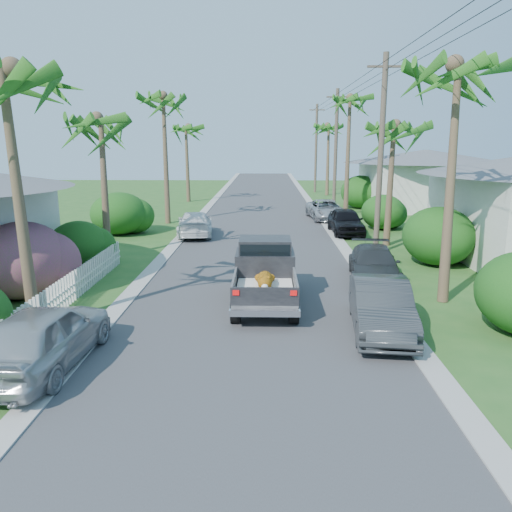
{
  "coord_description": "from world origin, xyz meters",
  "views": [
    {
      "loc": [
        0.39,
        -10.16,
        5.17
      ],
      "look_at": [
        0.07,
        6.35,
        1.4
      ],
      "focal_mm": 35.0,
      "sensor_mm": 36.0,
      "label": 1
    }
  ],
  "objects_px": {
    "parked_car_rf": "(346,221)",
    "palm_r_c": "(350,99)",
    "parked_car_rn": "(381,307)",
    "parked_car_rd": "(326,210)",
    "palm_r_d": "(329,126)",
    "parked_car_rm": "(374,265)",
    "utility_pole_d": "(316,148)",
    "pickup_truck": "(265,271)",
    "palm_l_c": "(163,97)",
    "utility_pole_b": "(381,155)",
    "palm_l_a": "(5,71)",
    "house_right_far": "(424,182)",
    "utility_pole_c": "(336,150)",
    "parked_car_lf": "(195,224)",
    "palm_r_a": "(461,66)",
    "parked_car_ln": "(44,337)",
    "palm_r_b": "(394,126)",
    "palm_l_b": "(100,119)",
    "palm_l_d": "(186,127)"
  },
  "relations": [
    {
      "from": "palm_r_a",
      "to": "palm_r_b",
      "type": "relative_size",
      "value": 1.21
    },
    {
      "from": "palm_r_d",
      "to": "utility_pole_d",
      "type": "bearing_deg",
      "value": 106.7
    },
    {
      "from": "parked_car_rm",
      "to": "house_right_far",
      "type": "relative_size",
      "value": 0.49
    },
    {
      "from": "parked_car_rn",
      "to": "parked_car_rd",
      "type": "xyz_separation_m",
      "value": [
        0.93,
        20.68,
        -0.06
      ]
    },
    {
      "from": "house_right_far",
      "to": "utility_pole_c",
      "type": "xyz_separation_m",
      "value": [
        -7.4,
        -2.0,
        2.48
      ]
    },
    {
      "from": "pickup_truck",
      "to": "palm_r_d",
      "type": "distance_m",
      "value": 35.16
    },
    {
      "from": "palm_r_c",
      "to": "parked_car_rm",
      "type": "bearing_deg",
      "value": -95.47
    },
    {
      "from": "parked_car_rd",
      "to": "pickup_truck",
      "type": "bearing_deg",
      "value": -108.66
    },
    {
      "from": "parked_car_rn",
      "to": "palm_l_d",
      "type": "distance_m",
      "value": 33.05
    },
    {
      "from": "palm_l_d",
      "to": "palm_r_a",
      "type": "bearing_deg",
      "value": -65.43
    },
    {
      "from": "parked_car_rm",
      "to": "palm_r_d",
      "type": "relative_size",
      "value": 0.55
    },
    {
      "from": "palm_r_d",
      "to": "parked_car_lf",
      "type": "bearing_deg",
      "value": -114.23
    },
    {
      "from": "parked_car_rm",
      "to": "palm_r_b",
      "type": "height_order",
      "value": "palm_r_b"
    },
    {
      "from": "palm_l_c",
      "to": "palm_r_c",
      "type": "distance_m",
      "value": 12.84
    },
    {
      "from": "utility_pole_d",
      "to": "utility_pole_c",
      "type": "bearing_deg",
      "value": -90.0
    },
    {
      "from": "parked_car_rn",
      "to": "utility_pole_d",
      "type": "height_order",
      "value": "utility_pole_d"
    },
    {
      "from": "palm_l_c",
      "to": "pickup_truck",
      "type": "bearing_deg",
      "value": -68.45
    },
    {
      "from": "palm_l_a",
      "to": "utility_pole_b",
      "type": "height_order",
      "value": "utility_pole_b"
    },
    {
      "from": "parked_car_rf",
      "to": "parked_car_rd",
      "type": "relative_size",
      "value": 0.9
    },
    {
      "from": "palm_r_a",
      "to": "utility_pole_c",
      "type": "distance_m",
      "value": 22.19
    },
    {
      "from": "palm_l_c",
      "to": "utility_pole_c",
      "type": "distance_m",
      "value": 13.47
    },
    {
      "from": "parked_car_rf",
      "to": "utility_pole_b",
      "type": "xyz_separation_m",
      "value": [
        0.6,
        -5.3,
        3.87
      ]
    },
    {
      "from": "parked_car_rf",
      "to": "parked_car_ln",
      "type": "height_order",
      "value": "parked_car_ln"
    },
    {
      "from": "parked_car_ln",
      "to": "utility_pole_d",
      "type": "distance_m",
      "value": 43.82
    },
    {
      "from": "utility_pole_b",
      "to": "parked_car_ln",
      "type": "bearing_deg",
      "value": -129.85
    },
    {
      "from": "palm_r_c",
      "to": "palm_r_d",
      "type": "bearing_deg",
      "value": 88.77
    },
    {
      "from": "parked_car_rd",
      "to": "palm_r_a",
      "type": "xyz_separation_m",
      "value": [
        1.77,
        -17.74,
        6.76
      ]
    },
    {
      "from": "pickup_truck",
      "to": "parked_car_rf",
      "type": "height_order",
      "value": "pickup_truck"
    },
    {
      "from": "house_right_far",
      "to": "utility_pole_c",
      "type": "bearing_deg",
      "value": -164.88
    },
    {
      "from": "pickup_truck",
      "to": "palm_r_b",
      "type": "xyz_separation_m",
      "value": [
        6.23,
        9.14,
        4.94
      ]
    },
    {
      "from": "parked_car_rf",
      "to": "palm_r_c",
      "type": "distance_m",
      "value": 10.73
    },
    {
      "from": "palm_l_c",
      "to": "parked_car_rm",
      "type": "bearing_deg",
      "value": -52.64
    },
    {
      "from": "palm_r_d",
      "to": "palm_r_a",
      "type": "bearing_deg",
      "value": -90.34
    },
    {
      "from": "palm_l_b",
      "to": "utility_pole_b",
      "type": "distance_m",
      "value": 12.54
    },
    {
      "from": "parked_car_rm",
      "to": "utility_pole_d",
      "type": "bearing_deg",
      "value": 95.25
    },
    {
      "from": "palm_r_d",
      "to": "house_right_far",
      "type": "height_order",
      "value": "palm_r_d"
    },
    {
      "from": "palm_l_c",
      "to": "palm_r_b",
      "type": "distance_m",
      "value": 14.55
    },
    {
      "from": "pickup_truck",
      "to": "palm_r_c",
      "type": "bearing_deg",
      "value": 73.87
    },
    {
      "from": "pickup_truck",
      "to": "parked_car_rn",
      "type": "xyz_separation_m",
      "value": [
        3.23,
        -2.81,
        -0.29
      ]
    },
    {
      "from": "utility_pole_b",
      "to": "utility_pole_d",
      "type": "relative_size",
      "value": 1.0
    },
    {
      "from": "palm_l_a",
      "to": "utility_pole_b",
      "type": "xyz_separation_m",
      "value": [
        11.8,
        10.0,
        -2.33
      ]
    },
    {
      "from": "parked_car_rn",
      "to": "palm_r_a",
      "type": "xyz_separation_m",
      "value": [
        2.7,
        2.95,
        6.71
      ]
    },
    {
      "from": "parked_car_rm",
      "to": "palm_l_a",
      "type": "bearing_deg",
      "value": -146.82
    },
    {
      "from": "pickup_truck",
      "to": "utility_pole_b",
      "type": "xyz_separation_m",
      "value": [
        5.23,
        7.14,
        3.59
      ]
    },
    {
      "from": "palm_l_a",
      "to": "palm_l_b",
      "type": "relative_size",
      "value": 1.11
    },
    {
      "from": "parked_car_rd",
      "to": "palm_r_c",
      "type": "relative_size",
      "value": 0.5
    },
    {
      "from": "pickup_truck",
      "to": "palm_l_c",
      "type": "relative_size",
      "value": 0.56
    },
    {
      "from": "pickup_truck",
      "to": "parked_car_rd",
      "type": "distance_m",
      "value": 18.36
    },
    {
      "from": "parked_car_ln",
      "to": "palm_l_c",
      "type": "xyz_separation_m",
      "value": [
        -1.25,
        21.4,
        7.15
      ]
    },
    {
      "from": "pickup_truck",
      "to": "utility_pole_d",
      "type": "height_order",
      "value": "utility_pole_d"
    }
  ]
}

